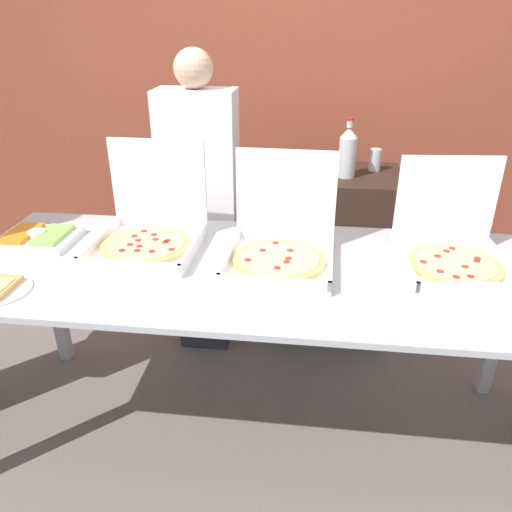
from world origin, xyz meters
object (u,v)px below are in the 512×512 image
at_px(pizza_box_near_left, 452,249).
at_px(person_guest_cap, 201,207).
at_px(veggie_tray, 38,238).
at_px(soda_can_silver, 375,160).
at_px(soda_bottle, 348,152).
at_px(pizza_box_far_left, 149,230).
at_px(pizza_box_far_right, 281,244).

xyz_separation_m(pizza_box_near_left, person_guest_cap, (-1.16, 0.59, -0.09)).
bearing_deg(person_guest_cap, veggie_tray, 43.00).
bearing_deg(soda_can_silver, soda_bottle, -139.90).
xyz_separation_m(pizza_box_near_left, veggie_tray, (-1.78, 0.02, -0.05)).
relative_size(pizza_box_far_left, soda_bottle, 1.46).
bearing_deg(pizza_box_far_right, soda_can_silver, 66.47).
relative_size(soda_can_silver, person_guest_cap, 0.07).
xyz_separation_m(pizza_box_far_right, veggie_tray, (-1.09, 0.05, -0.05)).
relative_size(pizza_box_near_left, veggie_tray, 1.43).
bearing_deg(veggie_tray, soda_can_silver, 30.51).
height_order(pizza_box_near_left, veggie_tray, pizza_box_near_left).
xyz_separation_m(soda_bottle, person_guest_cap, (-0.77, -0.20, -0.27)).
distance_m(pizza_box_far_left, pizza_box_near_left, 1.26).
relative_size(pizza_box_far_left, soda_can_silver, 3.71).
bearing_deg(veggie_tray, soda_bottle, 29.22).
relative_size(soda_bottle, person_guest_cap, 0.19).
height_order(soda_bottle, soda_can_silver, soda_bottle).
bearing_deg(person_guest_cap, soda_bottle, -165.28).
xyz_separation_m(veggie_tray, soda_can_silver, (1.54, 0.91, 0.16)).
distance_m(pizza_box_far_right, pizza_box_far_left, 0.58).
xyz_separation_m(pizza_box_far_right, soda_can_silver, (0.45, 0.96, 0.10)).
distance_m(pizza_box_far_left, soda_can_silver, 1.37).
height_order(veggie_tray, soda_can_silver, soda_can_silver).
height_order(pizza_box_far_left, veggie_tray, pizza_box_far_left).
bearing_deg(person_guest_cap, pizza_box_far_right, 127.58).
bearing_deg(soda_bottle, veggie_tray, -150.78).
distance_m(veggie_tray, soda_bottle, 1.60).
height_order(pizza_box_far_right, pizza_box_far_left, pizza_box_far_left).
xyz_separation_m(pizza_box_far_left, person_guest_cap, (0.10, 0.55, -0.09)).
xyz_separation_m(pizza_box_far_left, veggie_tray, (-0.51, -0.02, -0.06)).
xyz_separation_m(pizza_box_far_left, pizza_box_near_left, (1.26, -0.04, -0.00)).
xyz_separation_m(pizza_box_far_left, soda_bottle, (0.87, 0.75, 0.18)).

